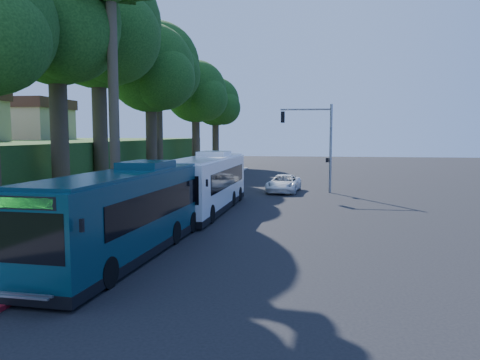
% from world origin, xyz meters
% --- Properties ---
extents(ground, '(140.00, 140.00, 0.00)m').
position_xyz_m(ground, '(0.00, 0.00, 0.00)').
color(ground, black).
rests_on(ground, ground).
extents(sidewalk, '(4.50, 70.00, 0.12)m').
position_xyz_m(sidewalk, '(-7.30, 0.00, 0.06)').
color(sidewalk, gray).
rests_on(sidewalk, ground).
extents(red_curb, '(0.25, 30.00, 0.13)m').
position_xyz_m(red_curb, '(-5.00, -4.00, 0.07)').
color(red_curb, maroon).
rests_on(red_curb, ground).
extents(grass_verge, '(8.00, 70.00, 0.06)m').
position_xyz_m(grass_verge, '(-13.00, 5.00, 0.03)').
color(grass_verge, '#234719').
rests_on(grass_verge, ground).
extents(bus_shelter, '(3.20, 1.51, 2.55)m').
position_xyz_m(bus_shelter, '(-7.26, -2.86, 1.81)').
color(bus_shelter, black).
rests_on(bus_shelter, ground).
extents(stop_sign_pole, '(0.35, 0.06, 3.17)m').
position_xyz_m(stop_sign_pole, '(-5.40, -5.00, 2.08)').
color(stop_sign_pole, gray).
rests_on(stop_sign_pole, ground).
extents(traffic_signal_pole, '(4.10, 0.30, 7.00)m').
position_xyz_m(traffic_signal_pole, '(3.78, 10.00, 4.42)').
color(traffic_signal_pole, gray).
rests_on(traffic_signal_pole, ground).
extents(hillside_backdrop, '(24.00, 60.00, 8.80)m').
position_xyz_m(hillside_backdrop, '(-26.30, 15.10, 2.44)').
color(hillside_backdrop, '#234719').
rests_on(hillside_backdrop, ground).
extents(tree_0, '(8.40, 8.00, 15.70)m').
position_xyz_m(tree_0, '(-12.40, -0.02, 11.20)').
color(tree_0, '#382B1E').
rests_on(tree_0, ground).
extents(tree_1, '(10.50, 10.00, 18.26)m').
position_xyz_m(tree_1, '(-13.37, 7.98, 12.73)').
color(tree_1, '#382B1E').
rests_on(tree_1, ground).
extents(tree_2, '(8.82, 8.40, 15.12)m').
position_xyz_m(tree_2, '(-11.89, 15.98, 10.48)').
color(tree_2, '#382B1E').
rests_on(tree_2, ground).
extents(tree_3, '(10.08, 9.60, 17.28)m').
position_xyz_m(tree_3, '(-13.88, 23.98, 11.98)').
color(tree_3, '#382B1E').
rests_on(tree_3, ground).
extents(tree_4, '(8.40, 8.00, 14.14)m').
position_xyz_m(tree_4, '(-11.40, 31.98, 9.73)').
color(tree_4, '#382B1E').
rests_on(tree_4, ground).
extents(tree_5, '(7.35, 7.00, 12.86)m').
position_xyz_m(tree_5, '(-10.41, 39.99, 8.96)').
color(tree_5, '#382B1E').
rests_on(tree_5, ground).
extents(white_bus, '(2.92, 12.01, 3.56)m').
position_xyz_m(white_bus, '(-2.99, 0.01, 1.74)').
color(white_bus, white).
rests_on(white_bus, ground).
extents(teal_bus, '(3.27, 11.97, 3.53)m').
position_xyz_m(teal_bus, '(-3.79, -10.61, 1.72)').
color(teal_bus, '#0A303C').
rests_on(teal_bus, ground).
extents(pickup, '(2.82, 5.23, 1.39)m').
position_xyz_m(pickup, '(1.13, 9.87, 0.70)').
color(pickup, white).
rests_on(pickup, ground).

